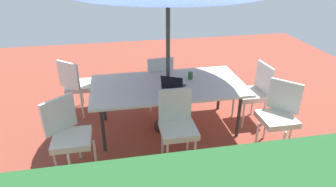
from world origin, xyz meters
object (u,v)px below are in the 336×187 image
Objects in this scene: dining_table at (168,87)px; chair_northwest at (279,113)px; laptop at (173,85)px; chair_west at (254,90)px; chair_north at (177,123)px; chair_south at (158,79)px; chair_northeast at (68,133)px; chair_southeast at (77,84)px; cup at (190,76)px.

chair_northwest reaches higher than dining_table.
laptop is at bearing -158.50° from chair_northwest.
chair_west is at bearing -148.40° from laptop.
chair_west is 1.60m from chair_north.
dining_table is 2.33× the size of chair_south.
chair_south is (1.44, -0.73, 0.00)m from chair_west.
chair_west is (-1.40, 0.03, -0.16)m from dining_table.
chair_northwest reaches higher than laptop.
chair_west and chair_northwest have the same top height.
chair_west is 1.38m from laptop.
chair_northeast is at bearing 28.00° from dining_table.
laptop is at bearing -89.01° from chair_west.
chair_northwest is (-2.80, 0.03, 0.00)m from chair_northeast.
dining_table is 0.78m from chair_north.
chair_southeast is (1.41, -0.76, -0.16)m from dining_table.
chair_south is at bearing -56.85° from laptop.
chair_south is (0.02, -1.47, 0.00)m from chair_north.
chair_west is at bearing -24.92° from chair_northeast.
chair_west is 0.74m from chair_northwest.
chair_northeast reaches higher than dining_table.
cup is at bearing -158.04° from chair_southeast.
chair_north is at bearing 88.43° from dining_table.
chair_southeast and chair_northwest have the same top height.
chair_northeast is at bearing 177.88° from chair_north.
chair_southeast reaches higher than dining_table.
chair_west is 2.87m from chair_northeast.
cup is (1.03, -0.92, 0.26)m from chair_northwest.
dining_table is 0.17m from laptop.
chair_northeast is 1.58m from laptop.
chair_northwest is (-2.82, 1.53, 0.00)m from chair_southeast.
laptop is at bearing 89.19° from chair_south.
chair_south is 0.88m from laptop.
dining_table is 2.33× the size of chair_northeast.
chair_south reaches higher than laptop.
chair_northwest is 1.40m from cup.
chair_west is 1.00× the size of chair_south.
cup is (-0.33, -0.29, 0.01)m from laptop.
dining_table is 2.33× the size of chair_west.
chair_north and chair_south have the same top height.
dining_table is 0.72m from chair_south.
chair_northwest is (-0.01, 0.74, 0.00)m from chair_west.
chair_northwest is 1.00× the size of chair_south.
chair_northwest is (-1.43, 0.01, 0.00)m from chair_north.
chair_west reaches higher than laptop.
cup is at bearing -175.35° from chair_northwest.
chair_northwest is (-1.41, 0.77, -0.16)m from dining_table.
chair_northeast and chair_south have the same top height.
dining_table is at bearing -11.12° from chair_northeast.
chair_south reaches higher than dining_table.
chair_north and chair_northeast have the same top height.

